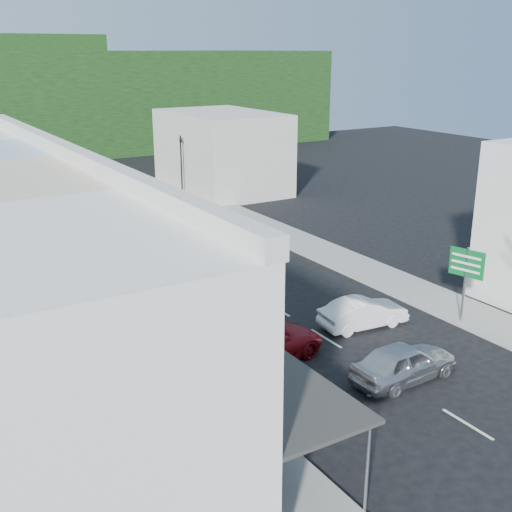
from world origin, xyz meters
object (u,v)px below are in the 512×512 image
Objects in this scene: car_silver at (404,364)px; car_white at (363,313)px; traffic_signal at (181,167)px; direction_sign at (464,286)px; car_red at (264,344)px; bus at (150,255)px; pedestrian_left at (122,326)px.

car_silver is 1.00× the size of car_white.
car_silver is 5.10m from car_white.
direction_sign is at bearing 74.83° from traffic_signal.
car_white is 5.69m from car_red.
car_silver and car_red have the same top height.
bus is 3.11× the size of direction_sign.
bus reaches higher than pedestrian_left.
traffic_signal is at bearing 64.36° from bus.
bus reaches higher than car_silver.
direction_sign is (9.85, -1.68, 1.17)m from car_red.
traffic_signal is (10.40, 18.24, 1.12)m from bus.
traffic_signal reaches higher than car_red.
bus reaches higher than car_red.
bus is 2.64× the size of car_white.
traffic_signal is at bearing -24.48° from car_red.
bus is 2.18× the size of traffic_signal.
direction_sign is (10.20, -12.86, 0.32)m from bus.
car_red is (-3.70, 4.28, 0.00)m from car_silver.
bus is at bearing 113.36° from direction_sign.
direction_sign is at bearing -105.30° from car_red.
car_white is at bearing -113.17° from pedestrian_left.
bus is at bearing 45.49° from traffic_signal.
pedestrian_left is at bearing 42.53° from car_silver.
car_white is 0.96× the size of car_red.
car_silver is 11.79m from pedestrian_left.
bus is 6.82× the size of pedestrian_left.
direction_sign is 0.70× the size of traffic_signal.
traffic_signal reaches higher than bus.
direction_sign reaches higher than pedestrian_left.
traffic_signal is (0.20, 31.10, 0.80)m from direction_sign.
direction_sign reaches higher than bus.
car_white is at bearing -56.66° from bus.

